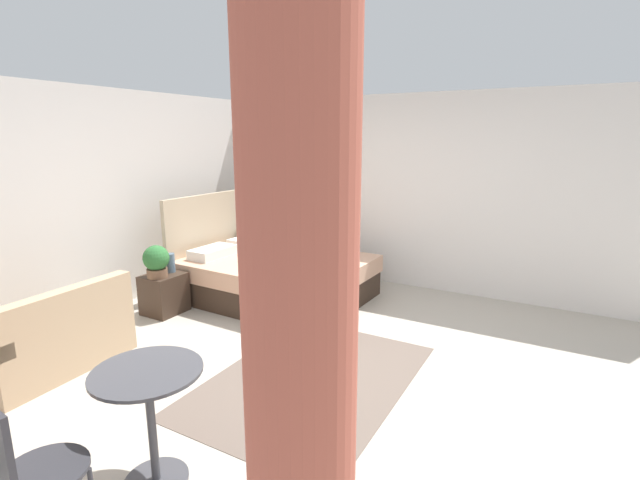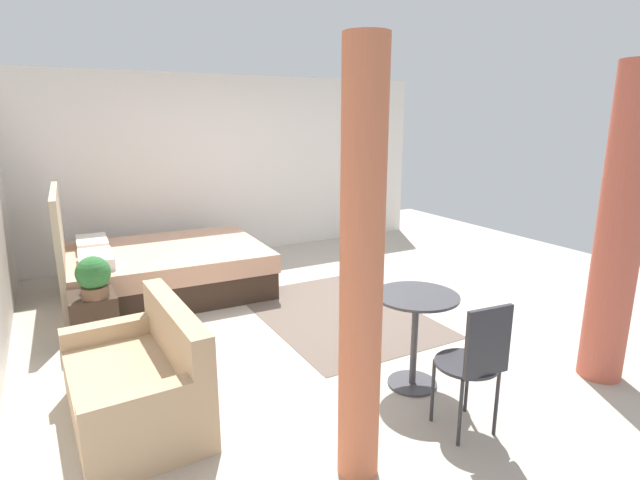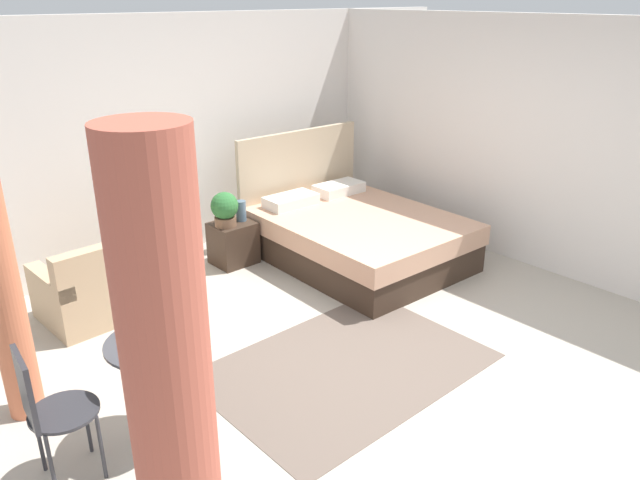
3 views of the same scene
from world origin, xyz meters
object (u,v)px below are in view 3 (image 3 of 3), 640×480
potted_plant (225,209)px  cafe_chair_near_window (46,405)px  vase (241,211)px  balcony_table (158,371)px  bed (355,234)px  nightstand (233,243)px  couch (114,283)px

potted_plant → cafe_chair_near_window: (-2.52, -1.95, -0.11)m
vase → cafe_chair_near_window: (-2.74, -1.98, -0.03)m
balcony_table → cafe_chair_near_window: size_ratio=0.81×
bed → nightstand: size_ratio=4.81×
nightstand → vase: vase is taller
nightstand → cafe_chair_near_window: size_ratio=0.51×
vase → cafe_chair_near_window: bearing=-144.2°
bed → cafe_chair_near_window: (-3.68, -1.18, 0.25)m
potted_plant → nightstand: bearing=16.1°
balcony_table → cafe_chair_near_window: 0.67m
bed → nightstand: 1.33m
balcony_table → nightstand: bearing=46.4°
balcony_table → bed: bearing=22.5°
nightstand → potted_plant: (-0.10, -0.03, 0.42)m
vase → balcony_table: (-2.07, -2.04, -0.07)m
vase → cafe_chair_near_window: cafe_chair_near_window is taller
nightstand → balcony_table: bearing=-133.6°
vase → nightstand: bearing=178.3°
nightstand → vase: 0.36m
couch → cafe_chair_near_window: cafe_chair_near_window is taller
couch → vase: couch is taller
couch → potted_plant: (1.32, 0.13, 0.39)m
potted_plant → cafe_chair_near_window: size_ratio=0.41×
nightstand → bed: bearing=-37.1°
vase → bed: bearing=-40.3°
potted_plant → balcony_table: (-1.85, -2.02, -0.15)m
nightstand → cafe_chair_near_window: bearing=-142.9°
potted_plant → balcony_table: 2.74m
couch → potted_plant: size_ratio=3.44×
potted_plant → bed: bearing=-33.7°
nightstand → balcony_table: size_ratio=0.63×
couch → potted_plant: bearing=5.8°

